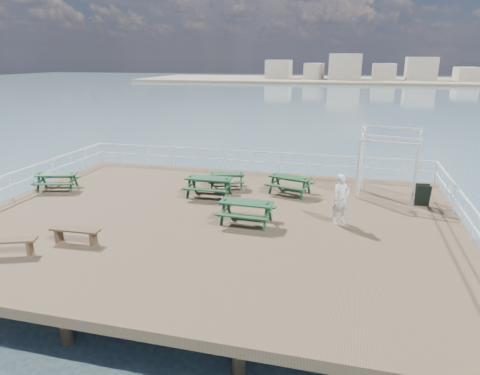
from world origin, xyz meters
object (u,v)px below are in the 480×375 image
Objects in this scene: picnic_table_c at (227,177)px; picnic_table_d at (209,183)px; trellis_arbor at (388,167)px; flat_bench_near at (7,243)px; picnic_table_e at (246,208)px; picnic_table_a at (57,178)px; person at (341,199)px; flat_bench_far at (75,232)px; picnic_table_b at (290,181)px.

picnic_table_c is 1.45m from picnic_table_d.
flat_bench_near is at bearing -131.79° from trellis_arbor.
picnic_table_a is at bearing 171.39° from picnic_table_e.
picnic_table_c is 6.07m from person.
picnic_table_a is at bearing 129.09° from flat_bench_far.
picnic_table_d is at bearing -155.47° from trellis_arbor.
person is (8.16, 3.83, 0.55)m from flat_bench_far.
picnic_table_c is 9.44m from flat_bench_near.
picnic_table_c is 7.00m from trellis_arbor.
flat_bench_near is at bearing -140.76° from flat_bench_far.
picnic_table_b is at bearing -17.76° from picnic_table_c.
picnic_table_a reaches higher than flat_bench_far.
person is (3.24, 0.81, 0.32)m from picnic_table_e.
picnic_table_c is at bearing 74.39° from picnic_table_d.
picnic_table_b is at bearing -161.78° from trellis_arbor.
flat_bench_far is 9.03m from person.
picnic_table_d is at bearing 37.77° from flat_bench_near.
picnic_table_e is at bearing -27.73° from picnic_table_a.
picnic_table_b reaches higher than picnic_table_a.
trellis_arbor reaches higher than picnic_table_d.
picnic_table_b is at bearing -5.22° from picnic_table_a.
picnic_table_b is 11.03m from flat_bench_near.
person is (12.46, -1.03, 0.37)m from picnic_table_a.
flat_bench_far is at bearing -115.53° from picnic_table_d.
picnic_table_d is at bearing 133.76° from picnic_table_e.
picnic_table_d reaches higher than picnic_table_c.
flat_bench_near is at bearing 174.46° from person.
person reaches higher than flat_bench_far.
person is at bearing -46.96° from picnic_table_c.
flat_bench_near is (-6.37, -4.31, -0.22)m from picnic_table_e.
picnic_table_c is 7.64m from flat_bench_far.
picnic_table_a is at bearing 141.69° from person.
trellis_arbor reaches higher than picnic_table_a.
flat_bench_far is 12.44m from trellis_arbor.
trellis_arbor is (9.95, 7.40, 0.99)m from flat_bench_far.
flat_bench_far is (4.30, -4.86, -0.18)m from picnic_table_a.
picnic_table_c is (-2.92, 0.13, -0.06)m from picnic_table_b.
picnic_table_d is 6.22m from flat_bench_far.
picnic_table_b is (10.23, 2.03, 0.02)m from picnic_table_a.
picnic_table_d is 0.64× the size of trellis_arbor.
picnic_table_b reaches higher than flat_bench_near.
person is at bearing 16.72° from picnic_table_e.
picnic_table_e is at bearing -79.76° from picnic_table_c.
picnic_table_a is 1.12× the size of person.
picnic_table_b is at bearing 26.29° from flat_bench_near.
picnic_table_d is (-3.29, -1.26, 0.05)m from picnic_table_b.
flat_bench_near is (-4.47, -8.31, -0.13)m from picnic_table_c.
picnic_table_b is at bearing 20.48° from picnic_table_d.
flat_bench_near is at bearing -121.01° from picnic_table_d.
picnic_table_a is 1.04× the size of picnic_table_e.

